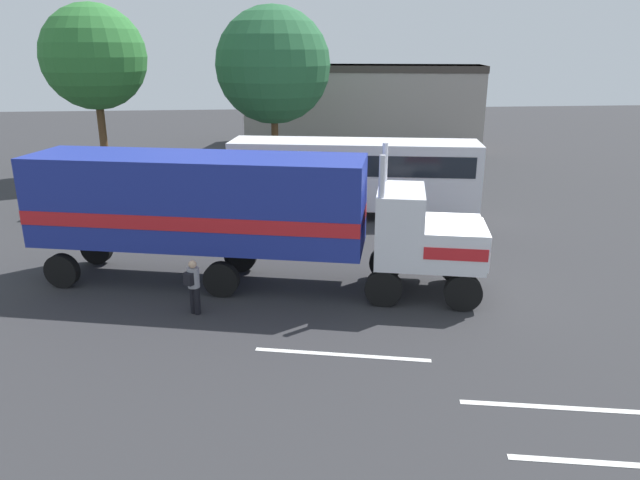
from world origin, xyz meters
The scene contains 11 objects.
ground_plane centered at (0.00, 0.00, 0.00)m, with size 120.00×120.00×0.00m, color #2D2D30.
lane_stripe_near centered at (-4.16, -3.50, 0.01)m, with size 4.40×0.16×0.01m, color silver.
lane_stripe_mid centered at (0.24, -6.26, 0.01)m, with size 4.40×0.16×0.01m, color silver.
lane_stripe_far centered at (0.53, -8.09, 0.01)m, with size 4.40×0.16×0.01m, color silver.
semi_truck centered at (-6.94, 1.58, 2.52)m, with size 14.33×5.98×4.50m.
person_bystander centered at (-8.02, -0.67, 0.89)m, with size 0.44×0.47×1.63m.
parked_bus centered at (-1.80, 9.25, 2.07)m, with size 11.29×4.73×3.40m.
parked_car centered at (-13.93, 10.80, 0.81)m, with size 4.52×2.12×1.57m.
tree_left centered at (-4.95, 21.00, 6.33)m, with size 7.05×7.05×9.86m.
tree_center centered at (-15.09, 19.34, 6.83)m, with size 5.85×5.85×9.78m.
building_backdrop centered at (2.31, 29.62, 3.29)m, with size 18.81×10.30×6.15m.
Camera 1 is at (-6.09, -16.31, 7.26)m, focal length 32.77 mm.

